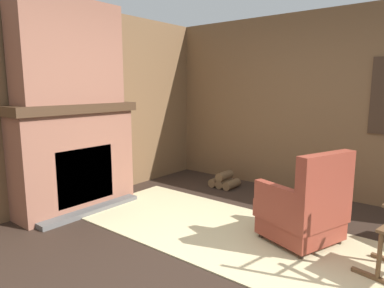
% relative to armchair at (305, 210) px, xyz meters
% --- Properties ---
extents(ground_plane, '(14.00, 14.00, 0.00)m').
position_rel_armchair_xyz_m(ground_plane, '(-0.39, -0.83, -0.35)').
color(ground_plane, '#2D2119').
extents(wood_panel_wall_left, '(0.06, 5.56, 2.58)m').
position_rel_armchair_xyz_m(wood_panel_wall_left, '(-2.90, -0.83, 0.94)').
color(wood_panel_wall_left, brown).
rests_on(wood_panel_wall_left, ground).
extents(wood_panel_wall_back, '(5.56, 0.09, 2.58)m').
position_rel_armchair_xyz_m(wood_panel_wall_back, '(-0.37, 1.68, 0.94)').
color(wood_panel_wall_back, brown).
rests_on(wood_panel_wall_back, ground).
extents(fireplace_hearth, '(0.65, 1.60, 1.34)m').
position_rel_armchair_xyz_m(fireplace_hearth, '(-2.64, -0.83, 0.31)').
color(fireplace_hearth, brown).
rests_on(fireplace_hearth, ground).
extents(chimney_breast, '(0.39, 1.32, 1.22)m').
position_rel_armchair_xyz_m(chimney_breast, '(-2.65, -0.83, 1.60)').
color(chimney_breast, brown).
rests_on(chimney_breast, fireplace_hearth).
extents(area_rug, '(3.73, 1.51, 0.01)m').
position_rel_armchair_xyz_m(area_rug, '(-0.66, -0.27, -0.34)').
color(area_rug, '#C6B789').
rests_on(area_rug, ground).
extents(armchair, '(0.84, 0.86, 0.95)m').
position_rel_armchair_xyz_m(armchair, '(0.00, 0.00, 0.00)').
color(armchair, brown).
rests_on(armchair, ground).
extents(firewood_stack, '(0.40, 0.33, 0.24)m').
position_rel_armchair_xyz_m(firewood_stack, '(-1.68, 1.13, -0.26)').
color(firewood_stack, brown).
rests_on(firewood_stack, ground).
extents(oil_lamp_vase, '(0.09, 0.09, 0.29)m').
position_rel_armchair_xyz_m(oil_lamp_vase, '(-2.70, -1.43, 1.09)').
color(oil_lamp_vase, '#99B29E').
rests_on(oil_lamp_vase, fireplace_hearth).
extents(storage_case, '(0.17, 0.23, 0.14)m').
position_rel_armchair_xyz_m(storage_case, '(-2.70, -0.62, 1.06)').
color(storage_case, black).
rests_on(storage_case, fireplace_hearth).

